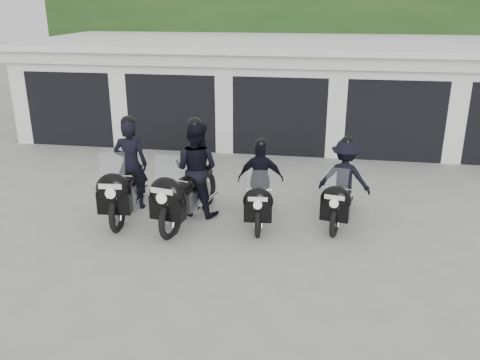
% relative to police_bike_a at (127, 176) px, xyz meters
% --- Properties ---
extents(ground, '(80.00, 80.00, 0.00)m').
position_rel_police_bike_a_xyz_m(ground, '(2.66, -0.84, -0.81)').
color(ground, '#9D9D97').
rests_on(ground, ground).
extents(garage_block, '(16.40, 6.80, 2.96)m').
position_rel_police_bike_a_xyz_m(garage_block, '(2.66, 7.21, 0.61)').
color(garage_block, silver).
rests_on(garage_block, ground).
extents(background_vegetation, '(20.00, 3.90, 5.80)m').
position_rel_police_bike_a_xyz_m(background_vegetation, '(3.03, 12.07, 1.96)').
color(background_vegetation, '#193A15').
rests_on(background_vegetation, ground).
extents(police_bike_a, '(0.83, 2.35, 2.04)m').
position_rel_police_bike_a_xyz_m(police_bike_a, '(0.00, 0.00, 0.00)').
color(police_bike_a, black).
rests_on(police_bike_a, ground).
extents(police_bike_b, '(1.16, 2.37, 2.09)m').
position_rel_police_bike_a_xyz_m(police_bike_b, '(1.35, 0.00, 0.07)').
color(police_bike_b, black).
rests_on(police_bike_b, ground).
extents(police_bike_c, '(0.96, 1.94, 1.69)m').
position_rel_police_bike_a_xyz_m(police_bike_c, '(2.70, 0.17, -0.10)').
color(police_bike_c, black).
rests_on(police_bike_c, ground).
extents(police_bike_d, '(1.12, 1.97, 1.73)m').
position_rel_police_bike_a_xyz_m(police_bike_d, '(4.32, 0.45, -0.07)').
color(police_bike_d, black).
rests_on(police_bike_d, ground).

